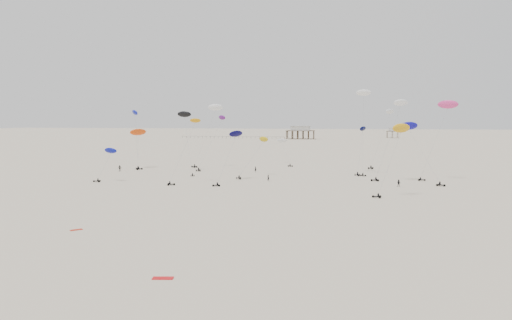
% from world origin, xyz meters
% --- Properties ---
extents(ground_plane, '(900.00, 900.00, 0.00)m').
position_xyz_m(ground_plane, '(0.00, 200.00, 0.00)').
color(ground_plane, beige).
extents(pavilion_main, '(21.00, 13.00, 9.80)m').
position_xyz_m(pavilion_main, '(-10.00, 350.00, 4.22)').
color(pavilion_main, brown).
rests_on(pavilion_main, ground).
extents(pavilion_small, '(9.00, 7.00, 8.00)m').
position_xyz_m(pavilion_small, '(60.00, 380.00, 3.49)').
color(pavilion_small, brown).
rests_on(pavilion_small, ground).
extents(pier_fence, '(80.20, 0.20, 1.50)m').
position_xyz_m(pier_fence, '(-62.00, 350.00, 0.77)').
color(pier_fence, black).
rests_on(pier_fence, ground).
extents(rig_0, '(7.96, 13.15, 14.61)m').
position_xyz_m(rig_0, '(-4.48, 114.07, 7.02)').
color(rig_0, black).
rests_on(rig_0, ground).
extents(rig_1, '(8.83, 8.13, 17.70)m').
position_xyz_m(rig_1, '(-20.83, 127.32, 9.07)').
color(rig_1, black).
rests_on(rig_1, ground).
extents(rig_2, '(6.09, 4.39, 9.05)m').
position_xyz_m(rig_2, '(-40.85, 96.97, 6.09)').
color(rig_2, black).
rests_on(rig_2, ground).
extents(rig_3, '(4.14, 15.05, 16.95)m').
position_xyz_m(rig_3, '(25.09, 126.72, 7.66)').
color(rig_3, black).
rests_on(rig_3, ground).
extents(rig_4, '(10.77, 12.45, 17.17)m').
position_xyz_m(rig_4, '(37.97, 109.44, 11.80)').
color(rig_4, black).
rests_on(rig_4, ground).
extents(rig_5, '(9.43, 12.31, 20.46)m').
position_xyz_m(rig_5, '(33.20, 145.70, 12.30)').
color(rig_5, black).
rests_on(rig_5, ground).
extents(rig_6, '(4.79, 7.93, 24.99)m').
position_xyz_m(rig_6, '(25.60, 124.35, 19.95)').
color(rig_6, black).
rests_on(rig_6, ground).
extents(rig_7, '(7.62, 16.41, 16.50)m').
position_xyz_m(rig_7, '(-0.71, 153.39, 6.04)').
color(rig_7, black).
rests_on(rig_7, ground).
extents(rig_8, '(9.97, 16.42, 22.52)m').
position_xyz_m(rig_8, '(-28.19, 124.19, 15.35)').
color(rig_8, black).
rests_on(rig_8, ground).
extents(rig_9, '(9.73, 4.15, 21.60)m').
position_xyz_m(rig_9, '(32.54, 109.99, 14.57)').
color(rig_9, black).
rests_on(rig_9, ground).
extents(rig_10, '(8.23, 5.70, 15.65)m').
position_xyz_m(rig_10, '(30.66, 83.99, 11.74)').
color(rig_10, black).
rests_on(rig_10, ground).
extents(rig_11, '(6.84, 8.99, 17.05)m').
position_xyz_m(rig_11, '(-20.13, 96.07, 7.74)').
color(rig_11, black).
rests_on(rig_11, ground).
extents(rig_12, '(5.30, 17.34, 17.67)m').
position_xyz_m(rig_12, '(-8.96, 103.95, 10.07)').
color(rig_12, black).
rests_on(rig_12, ground).
extents(rig_13, '(10.79, 6.72, 21.59)m').
position_xyz_m(rig_13, '(46.24, 115.29, 17.38)').
color(rig_13, black).
rests_on(rig_13, ground).
extents(rig_14, '(5.68, 5.84, 13.25)m').
position_xyz_m(rig_14, '(-45.94, 129.64, 10.84)').
color(rig_14, black).
rests_on(rig_14, ground).
extents(rig_15, '(6.56, 8.76, 19.31)m').
position_xyz_m(rig_15, '(-46.38, 129.12, 13.61)').
color(rig_15, black).
rests_on(rig_15, ground).
extents(rig_16, '(10.33, 6.61, 21.18)m').
position_xyz_m(rig_16, '(-23.58, 137.85, 15.83)').
color(rig_16, black).
rests_on(rig_16, ground).
extents(spectator_0, '(0.84, 0.83, 1.93)m').
position_xyz_m(spectator_0, '(0.51, 104.53, 0.00)').
color(spectator_0, black).
rests_on(spectator_0, ground).
extents(spectator_1, '(1.09, 0.78, 2.02)m').
position_xyz_m(spectator_1, '(33.15, 99.48, 0.00)').
color(spectator_1, black).
rests_on(spectator_1, ground).
extents(spectator_2, '(1.36, 0.77, 2.27)m').
position_xyz_m(spectator_2, '(-48.13, 120.06, 0.00)').
color(spectator_2, black).
rests_on(spectator_2, ground).
extents(spectator_3, '(0.89, 0.81, 2.03)m').
position_xyz_m(spectator_3, '(-6.32, 124.88, 0.00)').
color(spectator_3, black).
rests_on(spectator_3, ground).
extents(grounded_kite_a, '(2.31, 1.22, 0.08)m').
position_xyz_m(grounded_kite_a, '(0.66, 24.60, 0.00)').
color(grounded_kite_a, red).
rests_on(grounded_kite_a, ground).
extents(grounded_kite_b, '(1.76, 1.77, 0.07)m').
position_xyz_m(grounded_kite_b, '(-19.96, 43.85, 0.00)').
color(grounded_kite_b, red).
rests_on(grounded_kite_b, ground).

